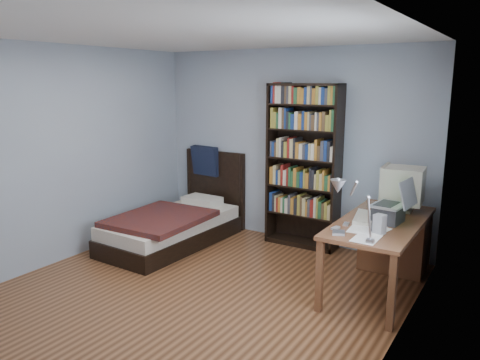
{
  "coord_description": "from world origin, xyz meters",
  "views": [
    {
      "loc": [
        2.68,
        -3.39,
        2.08
      ],
      "look_at": [
        0.13,
        0.69,
        1.07
      ],
      "focal_mm": 35.0,
      "sensor_mm": 36.0,
      "label": 1
    }
  ],
  "objects_px": {
    "crt_monitor": "(402,186)",
    "speaker": "(380,224)",
    "laptop": "(390,211)",
    "bed": "(175,223)",
    "desk": "(391,238)",
    "bookshelf": "(303,166)",
    "desk_lamp": "(344,193)",
    "keyboard": "(365,218)",
    "soda_can": "(378,208)"
  },
  "relations": [
    {
      "from": "desk",
      "to": "desk_lamp",
      "type": "relative_size",
      "value": 2.57
    },
    {
      "from": "desk",
      "to": "crt_monitor",
      "type": "xyz_separation_m",
      "value": [
        0.06,
        0.03,
        0.58
      ]
    },
    {
      "from": "laptop",
      "to": "desk_lamp",
      "type": "height_order",
      "value": "desk_lamp"
    },
    {
      "from": "desk",
      "to": "bookshelf",
      "type": "height_order",
      "value": "bookshelf"
    },
    {
      "from": "desk",
      "to": "soda_can",
      "type": "xyz_separation_m",
      "value": [
        -0.11,
        -0.21,
        0.37
      ]
    },
    {
      "from": "desk",
      "to": "laptop",
      "type": "relative_size",
      "value": 3.64
    },
    {
      "from": "crt_monitor",
      "to": "bookshelf",
      "type": "height_order",
      "value": "bookshelf"
    },
    {
      "from": "desk_lamp",
      "to": "speaker",
      "type": "bearing_deg",
      "value": 80.63
    },
    {
      "from": "laptop",
      "to": "desk",
      "type": "bearing_deg",
      "value": 100.7
    },
    {
      "from": "laptop",
      "to": "bed",
      "type": "bearing_deg",
      "value": 179.23
    },
    {
      "from": "desk",
      "to": "speaker",
      "type": "relative_size",
      "value": 8.86
    },
    {
      "from": "crt_monitor",
      "to": "desk_lamp",
      "type": "distance_m",
      "value": 1.6
    },
    {
      "from": "soda_can",
      "to": "bed",
      "type": "bearing_deg",
      "value": -175.06
    },
    {
      "from": "keyboard",
      "to": "soda_can",
      "type": "height_order",
      "value": "soda_can"
    },
    {
      "from": "desk_lamp",
      "to": "soda_can",
      "type": "relative_size",
      "value": 5.2
    },
    {
      "from": "keyboard",
      "to": "bed",
      "type": "xyz_separation_m",
      "value": [
        -2.51,
        0.06,
        -0.49
      ]
    },
    {
      "from": "speaker",
      "to": "bed",
      "type": "relative_size",
      "value": 0.09
    },
    {
      "from": "desk_lamp",
      "to": "keyboard",
      "type": "xyz_separation_m",
      "value": [
        -0.14,
        1.06,
        -0.49
      ]
    },
    {
      "from": "keyboard",
      "to": "bookshelf",
      "type": "xyz_separation_m",
      "value": [
        -1.07,
        0.85,
        0.29
      ]
    },
    {
      "from": "desk",
      "to": "bed",
      "type": "height_order",
      "value": "bed"
    },
    {
      "from": "laptop",
      "to": "bed",
      "type": "relative_size",
      "value": 0.22
    },
    {
      "from": "desk_lamp",
      "to": "bed",
      "type": "distance_m",
      "value": 3.04
    },
    {
      "from": "keyboard",
      "to": "bed",
      "type": "relative_size",
      "value": 0.24
    },
    {
      "from": "crt_monitor",
      "to": "laptop",
      "type": "xyz_separation_m",
      "value": [
        0.02,
        -0.5,
        -0.15
      ]
    },
    {
      "from": "keyboard",
      "to": "bookshelf",
      "type": "relative_size",
      "value": 0.24
    },
    {
      "from": "keyboard",
      "to": "bed",
      "type": "height_order",
      "value": "bed"
    },
    {
      "from": "bed",
      "to": "keyboard",
      "type": "bearing_deg",
      "value": -1.28
    },
    {
      "from": "keyboard",
      "to": "soda_can",
      "type": "bearing_deg",
      "value": 69.43
    },
    {
      "from": "laptop",
      "to": "speaker",
      "type": "relative_size",
      "value": 2.44
    },
    {
      "from": "soda_can",
      "to": "bed",
      "type": "relative_size",
      "value": 0.06
    },
    {
      "from": "laptop",
      "to": "soda_can",
      "type": "bearing_deg",
      "value": 127.18
    },
    {
      "from": "laptop",
      "to": "keyboard",
      "type": "xyz_separation_m",
      "value": [
        -0.24,
        -0.02,
        -0.1
      ]
    },
    {
      "from": "speaker",
      "to": "crt_monitor",
      "type": "bearing_deg",
      "value": 107.32
    },
    {
      "from": "desk",
      "to": "bookshelf",
      "type": "xyz_separation_m",
      "value": [
        -1.22,
        0.36,
        0.62
      ]
    },
    {
      "from": "laptop",
      "to": "bookshelf",
      "type": "xyz_separation_m",
      "value": [
        -1.31,
        0.83,
        0.18
      ]
    },
    {
      "from": "desk_lamp",
      "to": "speaker",
      "type": "relative_size",
      "value": 3.45
    },
    {
      "from": "bed",
      "to": "laptop",
      "type": "bearing_deg",
      "value": -0.77
    },
    {
      "from": "laptop",
      "to": "bookshelf",
      "type": "height_order",
      "value": "bookshelf"
    },
    {
      "from": "laptop",
      "to": "bookshelf",
      "type": "distance_m",
      "value": 1.56
    },
    {
      "from": "laptop",
      "to": "speaker",
      "type": "bearing_deg",
      "value": -88.59
    },
    {
      "from": "soda_can",
      "to": "bed",
      "type": "xyz_separation_m",
      "value": [
        -2.56,
        -0.22,
        -0.53
      ]
    },
    {
      "from": "crt_monitor",
      "to": "speaker",
      "type": "height_order",
      "value": "crt_monitor"
    },
    {
      "from": "laptop",
      "to": "desk_lamp",
      "type": "bearing_deg",
      "value": -95.37
    },
    {
      "from": "speaker",
      "to": "bed",
      "type": "bearing_deg",
      "value": -173.91
    },
    {
      "from": "bed",
      "to": "crt_monitor",
      "type": "bearing_deg",
      "value": 9.6
    },
    {
      "from": "keyboard",
      "to": "soda_can",
      "type": "relative_size",
      "value": 4.01
    },
    {
      "from": "desk_lamp",
      "to": "keyboard",
      "type": "distance_m",
      "value": 1.18
    },
    {
      "from": "crt_monitor",
      "to": "speaker",
      "type": "bearing_deg",
      "value": -87.85
    },
    {
      "from": "crt_monitor",
      "to": "keyboard",
      "type": "bearing_deg",
      "value": -112.74
    },
    {
      "from": "soda_can",
      "to": "desk_lamp",
      "type": "bearing_deg",
      "value": -85.99
    }
  ]
}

